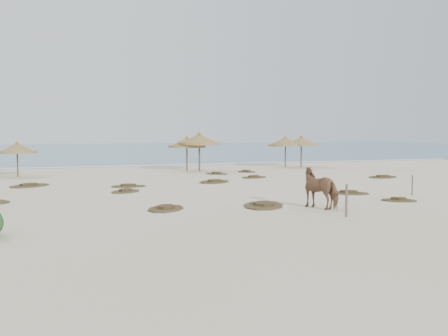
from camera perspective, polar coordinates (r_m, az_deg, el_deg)
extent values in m
plane|color=beige|center=(20.42, 2.10, -4.25)|extent=(160.00, 160.00, 0.00)
cube|color=#285979|center=(94.10, -15.14, 2.08)|extent=(200.00, 100.00, 0.01)
cube|color=white|center=(45.48, -10.16, 0.25)|extent=(70.00, 0.60, 0.01)
cylinder|color=brown|center=(36.34, -22.53, 0.50)|extent=(0.10, 0.10, 1.81)
cylinder|color=olive|center=(36.30, -22.56, 1.68)|extent=(3.18, 3.18, 0.15)
cone|color=olive|center=(36.30, -22.57, 2.13)|extent=(3.07, 3.07, 0.65)
cone|color=olive|center=(36.29, -22.59, 2.74)|extent=(0.31, 0.31, 0.19)
cylinder|color=brown|center=(38.60, -2.83, 1.37)|extent=(0.13, 0.13, 2.32)
cylinder|color=olive|center=(38.56, -2.84, 2.79)|extent=(4.33, 4.33, 0.20)
cone|color=olive|center=(38.56, -2.84, 3.33)|extent=(4.18, 4.18, 0.83)
cone|color=olive|center=(38.56, -2.84, 4.07)|extent=(0.40, 0.40, 0.24)
cylinder|color=brown|center=(38.91, -4.26, 1.20)|extent=(0.12, 0.12, 2.08)
cylinder|color=olive|center=(38.88, -4.27, 2.47)|extent=(3.54, 3.54, 0.18)
cone|color=olive|center=(38.87, -4.27, 2.95)|extent=(3.42, 3.42, 0.74)
cone|color=olive|center=(38.86, -4.27, 3.61)|extent=(0.36, 0.36, 0.22)
cylinder|color=brown|center=(43.64, 8.82, 1.48)|extent=(0.12, 0.12, 2.09)
cylinder|color=olive|center=(43.61, 8.83, 2.62)|extent=(3.88, 3.88, 0.18)
cone|color=olive|center=(43.60, 8.83, 3.05)|extent=(3.75, 3.75, 0.75)
cone|color=olive|center=(43.60, 8.84, 3.64)|extent=(0.36, 0.36, 0.22)
cylinder|color=brown|center=(43.25, 7.03, 1.46)|extent=(0.12, 0.12, 2.07)
cylinder|color=olive|center=(43.22, 7.04, 2.60)|extent=(3.73, 3.73, 0.18)
cone|color=olive|center=(43.22, 7.04, 3.03)|extent=(3.61, 3.61, 0.74)
cone|color=olive|center=(43.21, 7.05, 3.62)|extent=(0.36, 0.36, 0.22)
imported|color=brown|center=(19.90, 11.08, -2.23)|extent=(1.47, 2.07, 1.59)
cylinder|color=brown|center=(17.94, 13.82, -3.65)|extent=(0.10, 0.10, 1.16)
cylinder|color=brown|center=(25.19, 20.72, -1.84)|extent=(0.08, 0.08, 0.96)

